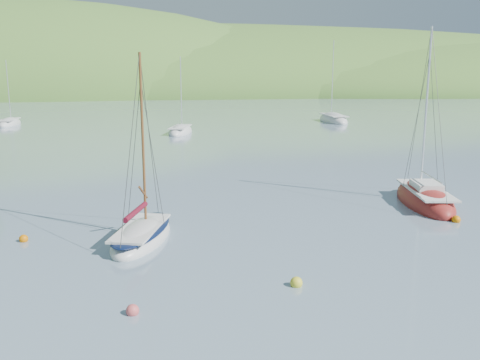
{
  "coord_description": "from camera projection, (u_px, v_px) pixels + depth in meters",
  "views": [
    {
      "loc": [
        -3.6,
        -16.15,
        7.69
      ],
      "look_at": [
        -0.47,
        8.0,
        2.56
      ],
      "focal_mm": 40.0,
      "sensor_mm": 36.0,
      "label": 1
    }
  ],
  "objects": [
    {
      "name": "ground",
      "position": [
        285.0,
        304.0,
        17.71
      ],
      "size": [
        700.0,
        700.0,
        0.0
      ],
      "primitive_type": "plane",
      "color": "#758BA1",
      "rests_on": "ground"
    },
    {
      "name": "shoreline_hills",
      "position": [
        152.0,
        91.0,
        183.82
      ],
      "size": [
        690.0,
        135.0,
        56.0
      ],
      "color": "#386F2A",
      "rests_on": "ground"
    },
    {
      "name": "daysailer_white",
      "position": [
        142.0,
        236.0,
        24.26
      ],
      "size": [
        3.54,
        6.19,
        8.97
      ],
      "rotation": [
        0.0,
        0.0,
        -0.25
      ],
      "color": "silver",
      "rests_on": "ground"
    },
    {
      "name": "sloop_red",
      "position": [
        424.0,
        200.0,
        30.74
      ],
      "size": [
        3.58,
        7.6,
        10.8
      ],
      "rotation": [
        0.0,
        0.0,
        -0.15
      ],
      "color": "maroon",
      "rests_on": "ground"
    },
    {
      "name": "distant_sloop_a",
      "position": [
        180.0,
        132.0,
        63.83
      ],
      "size": [
        3.97,
        7.24,
        9.8
      ],
      "rotation": [
        0.0,
        0.0,
        -0.24
      ],
      "color": "silver",
      "rests_on": "ground"
    },
    {
      "name": "distant_sloop_b",
      "position": [
        333.0,
        120.0,
        77.45
      ],
      "size": [
        3.18,
        8.84,
        12.58
      ],
      "rotation": [
        0.0,
        0.0,
        0.01
      ],
      "color": "silver",
      "rests_on": "ground"
    },
    {
      "name": "distant_sloop_c",
      "position": [
        10.0,
        124.0,
        73.08
      ],
      "size": [
        2.45,
        6.71,
        9.52
      ],
      "rotation": [
        0.0,
        0.0,
        -0.01
      ],
      "color": "silver",
      "rests_on": "ground"
    },
    {
      "name": "mooring_buoys",
      "position": [
        260.0,
        257.0,
        21.83
      ],
      "size": [
        21.42,
        8.87,
        0.45
      ],
      "color": "gold",
      "rests_on": "ground"
    }
  ]
}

